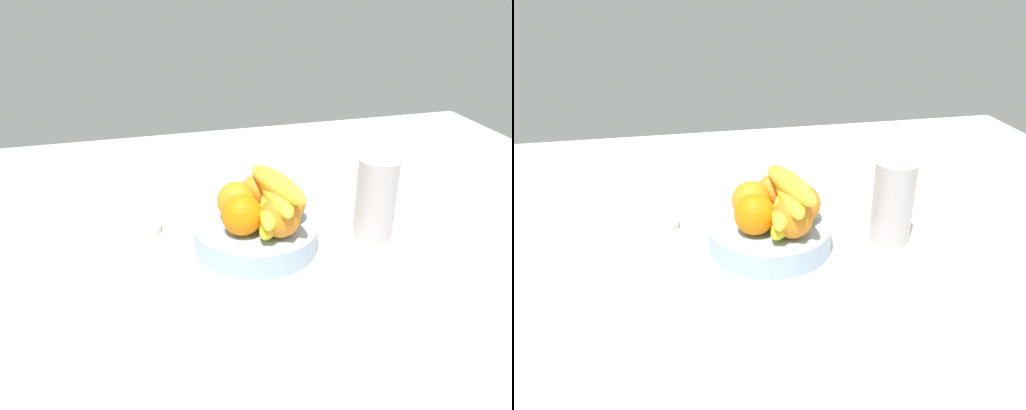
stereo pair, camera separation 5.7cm
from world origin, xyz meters
TOP-DOWN VIEW (x-y plane):
  - ground_plane at (0.00, 0.00)cm, footprint 180.00×140.00cm
  - fruit_bowl at (-1.17, 0.05)cm, footprint 22.83×22.83cm
  - orange_front_left at (1.72, -3.01)cm, footprint 7.37×7.37cm
  - orange_front_right at (2.06, 2.60)cm, footprint 7.37×7.37cm
  - orange_center at (-4.14, 5.06)cm, footprint 7.37×7.37cm
  - orange_back_left at (-6.91, -0.40)cm, footprint 7.37×7.37cm
  - orange_back_right at (-3.34, -5.68)cm, footprint 7.37×7.37cm
  - banana_bunch at (-4.18, 1.67)cm, footprint 11.81×17.93cm
  - thermos_tumbler at (-24.28, 1.58)cm, footprint 7.64×7.64cm
  - jar_lid at (19.09, -11.36)cm, footprint 7.53×7.53cm

SIDE VIEW (x-z plane):
  - ground_plane at x=0.00cm, z-range -3.00..0.00cm
  - jar_lid at x=19.09cm, z-range 0.00..1.45cm
  - fruit_bowl at x=-1.17cm, z-range 0.00..4.70cm
  - thermos_tumbler at x=-24.28cm, z-range 0.00..15.77cm
  - orange_front_left at x=1.72cm, z-range 4.70..12.07cm
  - orange_front_right at x=2.06cm, z-range 4.70..12.07cm
  - orange_center at x=-4.14cm, z-range 4.70..12.07cm
  - orange_back_left at x=-6.91cm, z-range 4.70..12.07cm
  - orange_back_right at x=-3.34cm, z-range 4.70..12.07cm
  - banana_bunch at x=-4.18cm, z-range 4.70..15.30cm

